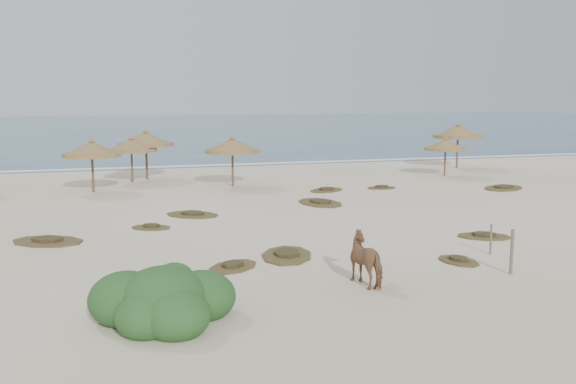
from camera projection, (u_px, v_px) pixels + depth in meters
name	position (u px, v px, depth m)	size (l,w,h in m)	color
ground	(300.00, 261.00, 19.20)	(160.00, 160.00, 0.00)	beige
ocean	(144.00, 128.00, 90.41)	(200.00, 100.00, 0.01)	navy
foam_line	(188.00, 166.00, 43.88)	(70.00, 0.60, 0.01)	white
palapa_1	(92.00, 150.00, 32.16)	(3.91, 3.91, 2.78)	brown
palapa_2	(131.00, 146.00, 35.72)	(3.60, 3.60, 2.64)	brown
palapa_3	(146.00, 140.00, 36.96)	(4.06, 4.06, 2.96)	brown
palapa_4	(232.00, 146.00, 34.19)	(3.48, 3.48, 2.77)	brown
palapa_5	(446.00, 145.00, 38.41)	(3.17, 3.17, 2.41)	brown
palapa_6	(458.00, 132.00, 42.49)	(4.04, 4.04, 3.07)	brown
horse	(369.00, 259.00, 16.78)	(0.73, 1.61, 1.36)	#8C603F
fence_post_near	(512.00, 252.00, 17.72)	(0.10, 0.10, 1.28)	#69614E
fence_post_far	(491.00, 239.00, 19.93)	(0.07, 0.07, 0.97)	#69614E
bush	(164.00, 301.00, 14.03)	(3.27, 2.88, 1.46)	#305F29
scrub_1	(48.00, 241.00, 21.61)	(2.99, 2.64, 0.16)	brown
scrub_2	(151.00, 227.00, 23.81)	(1.76, 1.52, 0.16)	brown
scrub_3	(320.00, 202.00, 29.12)	(2.19, 2.94, 0.16)	brown
scrub_4	(484.00, 236.00, 22.35)	(2.18, 1.85, 0.16)	brown
scrub_5	(503.00, 188.00, 33.65)	(3.26, 3.00, 0.16)	brown
scrub_7	(326.00, 190.00, 32.89)	(2.46, 2.24, 0.16)	brown
scrub_9	(287.00, 255.00, 19.75)	(2.24, 2.77, 0.16)	brown
scrub_10	(381.00, 187.00, 33.68)	(1.64, 1.12, 0.16)	brown
scrub_11	(233.00, 266.00, 18.47)	(2.04, 1.99, 0.16)	brown
scrub_12	(458.00, 260.00, 19.09)	(1.24, 1.60, 0.16)	brown
scrub_13	(192.00, 214.00, 26.29)	(2.70, 2.53, 0.16)	brown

